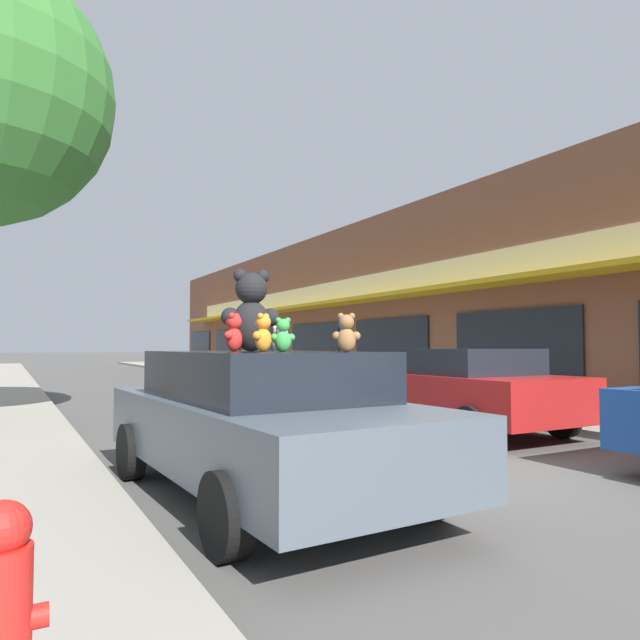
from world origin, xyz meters
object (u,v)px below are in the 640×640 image
teddy_bear_purple (281,339)px  teddy_bear_orange (263,333)px  teddy_bear_giant (251,312)px  teddy_bear_blue (345,335)px  teddy_bear_cream (278,339)px  parked_car_far_center (461,387)px  teddy_bear_brown (346,333)px  teddy_bear_red (234,333)px  teddy_bear_green (283,335)px  teddy_bear_white (282,339)px  plush_art_car (261,419)px  fire_hydrant (0,609)px

teddy_bear_purple → teddy_bear_orange: 0.60m
teddy_bear_giant → teddy_bear_blue: bearing=143.2°
teddy_bear_blue → teddy_bear_cream: bearing=-74.6°
teddy_bear_cream → parked_car_far_center: bearing=-107.9°
teddy_bear_brown → teddy_bear_purple: size_ratio=1.36×
teddy_bear_red → teddy_bear_green: size_ratio=1.17×
teddy_bear_brown → teddy_bear_white: 0.85m
teddy_bear_red → parked_car_far_center: 5.51m
teddy_bear_giant → teddy_bear_purple: bearing=144.1°
teddy_bear_brown → teddy_bear_orange: (-0.52, 0.61, 0.01)m
plush_art_car → teddy_bear_orange: 1.00m
teddy_bear_giant → teddy_bear_green: (0.07, -0.63, -0.25)m
teddy_bear_giant → teddy_bear_cream: 0.59m
teddy_bear_cream → teddy_bear_brown: size_ratio=0.83×
teddy_bear_giant → teddy_bear_green: bearing=104.7°
teddy_bear_brown → teddy_bear_green: bearing=-36.6°
teddy_bear_green → teddy_bear_giant: bearing=-71.3°
teddy_bear_brown → teddy_bear_green: size_ratio=1.05×
teddy_bear_red → teddy_bear_green: (0.32, -0.45, -0.03)m
teddy_bear_giant → parked_car_far_center: teddy_bear_giant is taller
teddy_bear_giant → teddy_bear_cream: bearing=-138.3°
teddy_bear_cream → teddy_bear_white: 0.81m
teddy_bear_red → teddy_bear_white: size_ratio=1.49×
teddy_bear_blue → teddy_bear_white: 0.61m
teddy_bear_white → fire_hydrant: teddy_bear_white is taller
teddy_bear_brown → teddy_bear_orange: 0.80m
teddy_bear_green → parked_car_far_center: size_ratio=0.08×
teddy_bear_green → plush_art_car: bearing=-74.1°
teddy_bear_cream → teddy_bear_red: teddy_bear_red is taller
teddy_bear_blue → fire_hydrant: (-2.90, -2.32, -1.08)m
teddy_bear_red → fire_hydrant: teddy_bear_red is taller
parked_car_far_center → fire_hydrant: bearing=-143.9°
teddy_bear_purple → teddy_bear_blue: size_ratio=0.73×
plush_art_car → teddy_bear_red: size_ratio=12.12×
teddy_bear_green → fire_hydrant: teddy_bear_green is taller
teddy_bear_cream → teddy_bear_white: teddy_bear_cream is taller
teddy_bear_orange → teddy_bear_giant: bearing=-139.7°
teddy_bear_cream → parked_car_far_center: size_ratio=0.07×
teddy_bear_purple → fire_hydrant: size_ratio=0.32×
fire_hydrant → teddy_bear_blue: bearing=38.6°
plush_art_car → teddy_bear_white: teddy_bear_white is taller
fire_hydrant → teddy_bear_giant: bearing=54.0°
teddy_bear_orange → parked_car_far_center: teddy_bear_orange is taller
teddy_bear_cream → teddy_bear_brown: (-0.08, -1.58, 0.03)m
teddy_bear_purple → teddy_bear_blue: (0.47, -0.49, 0.04)m
teddy_bear_cream → teddy_bear_purple: size_ratio=1.12×
teddy_bear_cream → teddy_bear_brown: bearing=137.1°
teddy_bear_red → teddy_bear_blue: size_ratio=1.11×
teddy_bear_purple → teddy_bear_cream: bearing=-56.7°
teddy_bear_brown → parked_car_far_center: bearing=-113.2°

